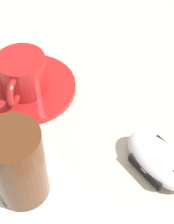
# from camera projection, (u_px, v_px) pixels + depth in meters

# --- Properties ---
(ground_plane) EXTENTS (3.00, 3.00, 0.00)m
(ground_plane) POSITION_uv_depth(u_px,v_px,m) (51.00, 129.00, 0.53)
(ground_plane) COLOR #B2A899
(saucer) EXTENTS (0.16, 0.16, 0.01)m
(saucer) POSITION_uv_depth(u_px,v_px,m) (29.00, 87.00, 0.58)
(saucer) COLOR maroon
(saucer) RESTS_ON ground
(coffee_cup) EXTENTS (0.10, 0.08, 0.06)m
(coffee_cup) POSITION_uv_depth(u_px,v_px,m) (22.00, 74.00, 0.55)
(coffee_cup) COLOR maroon
(coffee_cup) RESTS_ON saucer
(computer_mouse) EXTENTS (0.12, 0.09, 0.03)m
(computer_mouse) POSITION_uv_depth(u_px,v_px,m) (159.00, 160.00, 0.47)
(computer_mouse) COLOR silver
(computer_mouse) RESTS_ON ground
(napkin_under_glass) EXTENTS (0.21, 0.21, 0.00)m
(napkin_under_glass) POSITION_uv_depth(u_px,v_px,m) (17.00, 195.00, 0.45)
(napkin_under_glass) COLOR white
(napkin_under_glass) RESTS_ON ground
(drinking_glass) EXTENTS (0.07, 0.07, 0.12)m
(drinking_glass) POSITION_uv_depth(u_px,v_px,m) (18.00, 165.00, 0.41)
(drinking_glass) COLOR #4C2814
(drinking_glass) RESTS_ON napkin_under_glass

